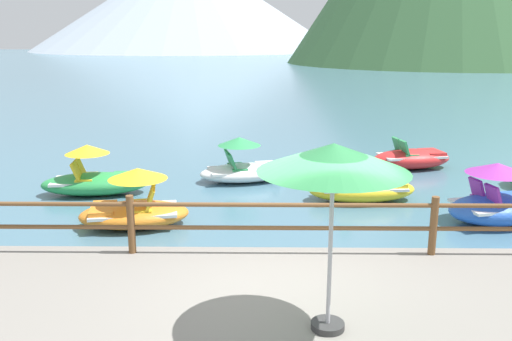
% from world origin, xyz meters
% --- Properties ---
extents(ground_plane, '(200.00, 200.00, 0.00)m').
position_xyz_m(ground_plane, '(0.00, 40.00, 0.00)').
color(ground_plane, '#477084').
extents(dock_railing, '(23.92, 0.12, 0.95)m').
position_xyz_m(dock_railing, '(-0.00, 1.55, 0.98)').
color(dock_railing, brown).
rests_on(dock_railing, promenade_dock).
extents(beach_umbrella, '(1.70, 1.70, 2.24)m').
position_xyz_m(beach_umbrella, '(0.48, -0.74, 2.45)').
color(beach_umbrella, '#B2B2B7').
rests_on(beach_umbrella, promenade_dock).
extents(pedal_boat_1, '(2.67, 1.41, 1.23)m').
position_xyz_m(pedal_boat_1, '(-4.39, 6.17, 0.39)').
color(pedal_boat_1, green).
rests_on(pedal_boat_1, ground).
extents(pedal_boat_2, '(2.59, 1.39, 0.86)m').
position_xyz_m(pedal_boat_2, '(2.03, 5.74, 0.28)').
color(pedal_boat_2, yellow).
rests_on(pedal_boat_2, ground).
extents(pedal_boat_3, '(2.51, 1.60, 0.89)m').
position_xyz_m(pedal_boat_3, '(4.02, 8.95, 0.30)').
color(pedal_boat_3, red).
rests_on(pedal_boat_3, ground).
extents(pedal_boat_4, '(2.40, 1.80, 1.28)m').
position_xyz_m(pedal_boat_4, '(4.54, 4.21, 0.44)').
color(pedal_boat_4, blue).
rests_on(pedal_boat_4, ground).
extents(pedal_boat_5, '(2.56, 1.71, 1.19)m').
position_xyz_m(pedal_boat_5, '(-0.81, 7.44, 0.38)').
color(pedal_boat_5, white).
rests_on(pedal_boat_5, ground).
extents(pedal_boat_6, '(2.37, 1.60, 1.21)m').
position_xyz_m(pedal_boat_6, '(-2.90, 3.91, 0.40)').
color(pedal_boat_6, orange).
rests_on(pedal_boat_6, ground).
extents(distant_peak, '(74.03, 74.03, 23.32)m').
position_xyz_m(distant_peak, '(-18.76, 131.14, 11.66)').
color(distant_peak, '#9EADBC').
rests_on(distant_peak, ground).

